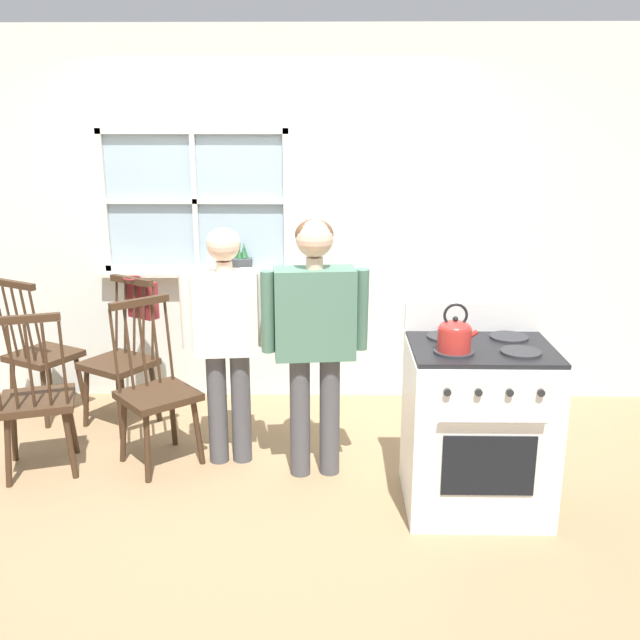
% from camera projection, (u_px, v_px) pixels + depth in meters
% --- Properties ---
extents(ground_plane, '(16.00, 16.00, 0.00)m').
position_uv_depth(ground_plane, '(259.00, 481.00, 4.23)').
color(ground_plane, '#937551').
extents(wall_back, '(6.40, 0.16, 2.70)m').
position_uv_depth(wall_back, '(278.00, 222.00, 5.21)').
color(wall_back, silver).
rests_on(wall_back, ground_plane).
extents(chair_by_window, '(0.57, 0.56, 1.02)m').
position_uv_depth(chair_by_window, '(121.00, 362.00, 4.92)').
color(chair_by_window, '#3D2819').
rests_on(chair_by_window, ground_plane).
extents(chair_near_wall, '(0.52, 0.51, 1.02)m').
position_uv_depth(chair_near_wall, '(37.00, 401.00, 4.23)').
color(chair_near_wall, '#3D2819').
rests_on(chair_near_wall, ground_plane).
extents(chair_center_cluster, '(0.56, 0.55, 1.02)m').
position_uv_depth(chair_center_cluster, '(41.00, 355.00, 5.04)').
color(chair_center_cluster, '#3D2819').
rests_on(chair_center_cluster, ground_plane).
extents(chair_near_stove, '(0.58, 0.58, 1.02)m').
position_uv_depth(chair_near_stove, '(156.00, 393.00, 4.35)').
color(chair_near_stove, '#3D2819').
rests_on(chair_near_stove, ground_plane).
extents(person_elderly_left, '(0.54, 0.25, 1.46)m').
position_uv_depth(person_elderly_left, '(226.00, 326.00, 4.24)').
color(person_elderly_left, '#4C4C51').
rests_on(person_elderly_left, ground_plane).
extents(person_teen_center, '(0.62, 0.26, 1.54)m').
position_uv_depth(person_teen_center, '(315.00, 323.00, 4.07)').
color(person_teen_center, '#4C4C51').
rests_on(person_teen_center, ground_plane).
extents(stove, '(0.75, 0.68, 1.08)m').
position_uv_depth(stove, '(477.00, 425.00, 3.85)').
color(stove, white).
rests_on(stove, ground_plane).
extents(kettle, '(0.21, 0.17, 0.25)m').
position_uv_depth(kettle, '(455.00, 334.00, 3.58)').
color(kettle, red).
rests_on(kettle, stove).
extents(potted_plant, '(0.15, 0.15, 0.23)m').
position_uv_depth(potted_plant, '(242.00, 263.00, 5.20)').
color(potted_plant, '#42474C').
rests_on(potted_plant, wall_back).
extents(handbag, '(0.24, 0.25, 0.31)m').
position_uv_depth(handbag, '(142.00, 299.00, 5.00)').
color(handbag, maroon).
rests_on(handbag, chair_by_window).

